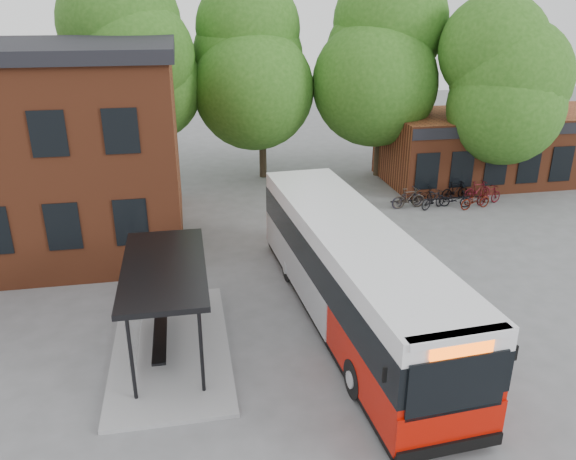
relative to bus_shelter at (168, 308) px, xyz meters
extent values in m
plane|color=slate|center=(4.50, 1.00, -1.45)|extent=(100.00, 100.00, 0.00)
imported|color=#21202D|center=(12.10, 11.04, -0.95)|extent=(2.01, 1.10, 1.00)
imported|color=#372F29|center=(12.11, 10.88, -0.91)|extent=(1.82, 0.60, 1.08)
imported|color=black|center=(13.20, 11.56, -1.03)|extent=(1.66, 0.82, 0.84)
imported|color=black|center=(13.32, 10.52, -0.95)|extent=(1.72, 1.08, 1.00)
imported|color=black|center=(14.56, 10.58, -1.03)|extent=(1.70, 1.04, 0.84)
imported|color=black|center=(15.12, 11.75, -0.95)|extent=(1.73, 0.71, 1.01)
imported|color=#441107|center=(15.46, 10.12, -0.98)|extent=(1.89, 0.99, 0.95)
imported|color=#571019|center=(16.37, 11.59, -0.95)|extent=(1.72, 0.71, 1.00)
imported|color=#40090F|center=(16.51, 10.64, -0.94)|extent=(1.76, 0.97, 1.02)
camera|label=1|loc=(0.84, -15.11, 8.45)|focal=35.00mm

